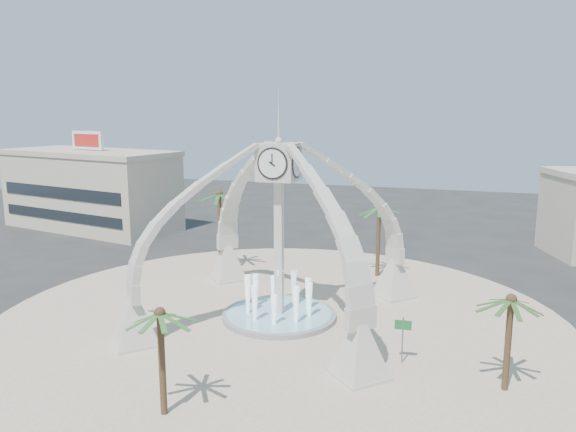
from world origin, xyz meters
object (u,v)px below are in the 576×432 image
(fountain, at_px, (279,315))
(street_sign, at_px, (403,331))
(palm_west, at_px, (219,195))
(palm_north, at_px, (379,208))
(clock_tower, at_px, (279,229))
(palm_south, at_px, (160,315))
(palm_east, at_px, (511,301))

(fountain, xyz_separation_m, street_sign, (9.06, -4.53, 1.74))
(street_sign, bearing_deg, palm_west, 136.95)
(palm_north, bearing_deg, clock_tower, -111.74)
(palm_south, distance_m, street_sign, 14.08)
(street_sign, bearing_deg, clock_tower, 148.40)
(palm_east, relative_size, street_sign, 2.01)
(clock_tower, height_order, palm_north, clock_tower)
(palm_east, xyz_separation_m, street_sign, (-5.51, 1.51, -2.92))
(palm_north, bearing_deg, fountain, -111.74)
(clock_tower, distance_m, palm_south, 13.80)
(clock_tower, relative_size, street_sign, 6.33)
(clock_tower, height_order, palm_west, clock_tower)
(palm_north, distance_m, street_sign, 17.84)
(palm_west, relative_size, palm_north, 1.14)
(palm_north, bearing_deg, street_sign, -76.22)
(palm_north, xyz_separation_m, street_sign, (4.14, -16.87, -4.07))
(palm_east, height_order, palm_south, palm_south)
(fountain, relative_size, palm_south, 1.37)
(palm_east, relative_size, palm_west, 0.72)
(palm_west, bearing_deg, fountain, -46.93)
(palm_east, height_order, palm_west, palm_west)
(fountain, height_order, palm_south, palm_south)
(street_sign, bearing_deg, palm_east, -20.37)
(palm_west, xyz_separation_m, street_sign, (17.94, -14.03, -4.98))
(palm_east, distance_m, palm_west, 28.21)
(fountain, height_order, street_sign, fountain)
(fountain, bearing_deg, palm_south, -94.97)
(fountain, xyz_separation_m, palm_south, (-1.19, -13.68, 4.81))
(fountain, distance_m, palm_west, 14.63)
(palm_east, distance_m, palm_north, 20.79)
(palm_west, xyz_separation_m, palm_north, (13.80, 2.84, -0.91))
(clock_tower, xyz_separation_m, palm_north, (4.92, 12.34, -0.39))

